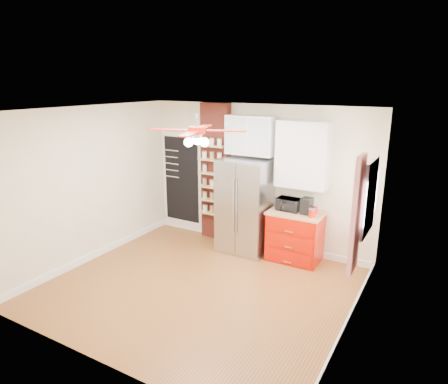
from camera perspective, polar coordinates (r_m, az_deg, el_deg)
The scene contains 21 objects.
floor at distance 6.38m, azimuth -3.51°, elevation -13.41°, with size 4.50×4.50×0.00m, color brown.
ceiling at distance 5.60m, azimuth -3.98°, elevation 11.55°, with size 4.50×4.50×0.00m, color white.
wall_back at distance 7.54m, azimuth 4.69°, elevation 2.17°, with size 4.50×0.02×2.70m, color beige.
wall_front at distance 4.43m, azimuth -18.30°, elevation -8.35°, with size 4.50×0.02×2.70m, color beige.
wall_left at distance 7.30m, azimuth -18.63°, elevation 0.95°, with size 0.02×4.00×2.70m, color beige.
wall_right at distance 5.03m, azimuth 18.27°, elevation -5.47°, with size 0.02×4.00×2.70m, color beige.
chalkboard at distance 8.41m, azimuth -5.98°, elevation 1.79°, with size 0.95×0.05×1.95m.
brick_pillar at distance 7.86m, azimuth -1.17°, elevation 2.78°, with size 0.60×0.16×2.70m, color maroon.
fridge at distance 7.36m, azimuth 3.03°, elevation -1.96°, with size 0.90×0.70×1.75m, color #A3A3A7.
upper_glass_cabinet at distance 7.26m, azimuth 3.88°, elevation 8.10°, with size 0.90×0.35×0.70m, color white.
red_cabinet at distance 7.19m, azimuth 10.11°, elevation -6.20°, with size 0.94×0.64×0.90m.
upper_shelf_unit at distance 6.96m, azimuth 11.14°, elevation 5.22°, with size 0.90×0.30×1.15m, color white.
window at distance 5.82m, azimuth 20.12°, elevation -0.74°, with size 0.04×0.75×1.05m, color white.
curtain at distance 5.34m, azimuth 18.43°, elevation -3.15°, with size 0.06×0.40×1.55m, color red.
ceiling_fan at distance 5.63m, azimuth -3.92°, elevation 8.75°, with size 1.40×1.40×0.44m.
toaster_oven at distance 7.06m, azimuth 9.23°, elevation -1.75°, with size 0.40×0.27×0.22m, color black.
coffee_maker at distance 6.93m, azimuth 11.75°, elevation -1.95°, with size 0.17×0.20×0.28m, color black.
canister_left at distance 6.79m, azimuth 12.43°, elevation -3.01°, with size 0.11×0.11×0.14m, color #B7190A.
canister_right at distance 6.95m, azimuth 12.88°, elevation -2.55°, with size 0.09×0.09×0.15m, color #BA0A26.
pantry_jar_oats at distance 7.81m, azimuth -2.76°, elevation 3.39°, with size 0.08×0.08×0.14m, color #C2B794.
pantry_jar_beans at distance 7.69m, azimuth -1.13°, elevation 3.12°, with size 0.10×0.10×0.12m, color olive.
Camera 1 is at (3.11, -4.64, 3.09)m, focal length 32.00 mm.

